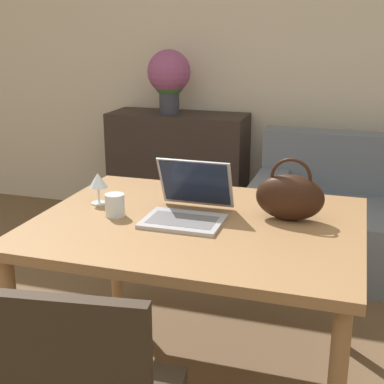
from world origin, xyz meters
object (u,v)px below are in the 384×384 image
Objects in this scene: wine_glass at (98,182)px; flower_vase at (169,77)px; laptop at (189,203)px; couch at (370,225)px; drinking_glass at (115,205)px; handbag at (290,196)px.

flower_vase is at bearing 99.26° from wine_glass.
couch is at bearing 61.25° from laptop.
couch is 15.73× the size of drinking_glass.
wine_glass is (-0.14, 0.13, 0.05)m from drinking_glass.
flower_vase reaches higher than drinking_glass.
laptop is at bearing -67.91° from flower_vase.
flower_vase is at bearing 102.79° from drinking_glass.
couch is 3.20× the size of flower_vase.
handbag is (0.70, 0.17, 0.05)m from drinking_glass.
flower_vase is (-0.28, 1.72, 0.30)m from wine_glass.
handbag is (0.40, 0.09, 0.04)m from laptop.
couch is 10.54× the size of wine_glass.
flower_vase is (-0.42, 1.84, 0.36)m from drinking_glass.
couch is at bearing -13.52° from flower_vase.
laptop is 3.58× the size of drinking_glass.
drinking_glass is 0.72m from handbag.
laptop is 2.40× the size of wine_glass.
laptop reaches higher than drinking_glass.
flower_vase is at bearing 166.48° from couch.
couch is 1.90m from wine_glass.
flower_vase is at bearing 123.67° from handbag.
couch is at bearing 54.34° from drinking_glass.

